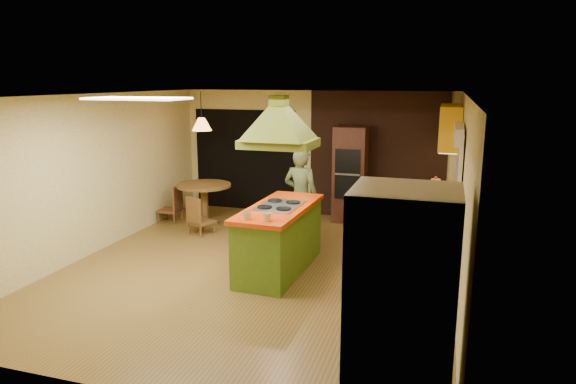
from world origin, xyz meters
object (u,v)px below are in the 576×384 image
(kitchen_island, at_px, (279,238))
(man, at_px, (301,196))
(dining_table, at_px, (204,196))
(canister_large, at_px, (435,186))
(refrigerator, at_px, (401,310))
(wall_oven, at_px, (350,174))

(kitchen_island, distance_m, man, 1.35)
(dining_table, height_order, canister_large, canister_large)
(refrigerator, height_order, dining_table, refrigerator)
(kitchen_island, height_order, canister_large, canister_large)
(refrigerator, xyz_separation_m, dining_table, (-4.10, 4.86, -0.43))
(man, distance_m, dining_table, 2.21)
(dining_table, bearing_deg, refrigerator, -49.90)
(wall_oven, relative_size, canister_large, 8.24)
(kitchen_island, height_order, man, man)
(kitchen_island, relative_size, wall_oven, 1.06)
(wall_oven, bearing_deg, refrigerator, -76.90)
(canister_large, bearing_deg, dining_table, 177.34)
(kitchen_island, xyz_separation_m, dining_table, (-2.15, 1.95, 0.05))
(kitchen_island, relative_size, refrigerator, 1.01)
(kitchen_island, relative_size, dining_table, 1.90)
(wall_oven, xyz_separation_m, dining_table, (-2.62, -1.01, -0.38))
(kitchen_island, distance_m, dining_table, 2.90)
(refrigerator, bearing_deg, dining_table, 130.09)
(dining_table, bearing_deg, wall_oven, 21.13)
(kitchen_island, distance_m, wall_oven, 3.03)
(refrigerator, relative_size, dining_table, 1.88)
(kitchen_island, bearing_deg, refrigerator, -53.90)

